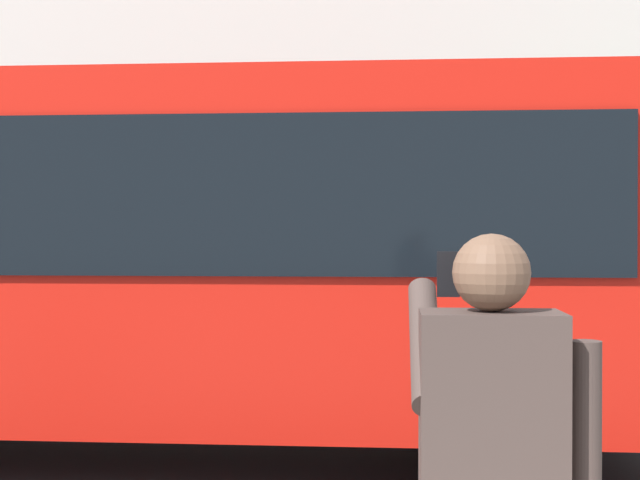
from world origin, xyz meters
TOP-DOWN VIEW (x-y plane):
  - ground_plane at (0.00, 0.00)m, footprint 60.00×60.00m
  - red_bus at (2.51, 0.15)m, footprint 9.05×2.54m

SIDE VIEW (x-z plane):
  - ground_plane at x=0.00m, z-range 0.00..0.00m
  - red_bus at x=2.51m, z-range 0.14..3.22m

